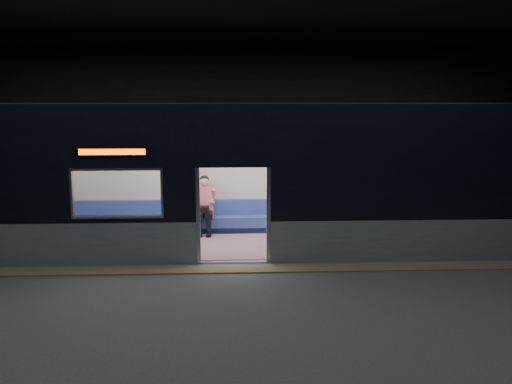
{
  "coord_description": "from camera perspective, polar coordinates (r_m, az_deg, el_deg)",
  "views": [
    {
      "loc": [
        -0.02,
        -10.08,
        3.47
      ],
      "look_at": [
        0.53,
        2.3,
        1.31
      ],
      "focal_mm": 38.0,
      "sensor_mm": 36.0,
      "label": 1
    }
  ],
  "objects": [
    {
      "name": "tactile_strip",
      "position": [
        11.18,
        -2.34,
        -8.12
      ],
      "size": [
        22.8,
        0.5,
        0.03
      ],
      "primitive_type": "cube",
      "color": "#8C7F59",
      "rests_on": "station_floor"
    },
    {
      "name": "metro_car",
      "position": [
        12.73,
        -2.44,
        2.55
      ],
      "size": [
        18.0,
        3.04,
        3.35
      ],
      "color": "#8697A0",
      "rests_on": "station_floor"
    },
    {
      "name": "handbag",
      "position": [
        13.68,
        -5.57,
        -1.83
      ],
      "size": [
        0.35,
        0.32,
        0.15
      ],
      "primitive_type": "cube",
      "rotation": [
        0.0,
        0.0,
        0.26
      ],
      "color": "black",
      "rests_on": "passenger"
    },
    {
      "name": "station_envelope",
      "position": [
        10.08,
        -2.48,
        10.98
      ],
      "size": [
        24.0,
        14.0,
        5.0
      ],
      "color": "black",
      "rests_on": "station_floor"
    },
    {
      "name": "station_floor",
      "position": [
        10.67,
        -2.33,
        -9.13
      ],
      "size": [
        24.0,
        14.0,
        0.01
      ],
      "primitive_type": "cube",
      "color": "#47494C",
      "rests_on": "ground"
    },
    {
      "name": "transit_map",
      "position": [
        14.24,
        6.03,
        1.8
      ],
      "size": [
        1.01,
        0.03,
        0.66
      ],
      "primitive_type": "cube",
      "color": "white",
      "rests_on": "metro_car"
    },
    {
      "name": "passenger",
      "position": [
        13.9,
        -5.45,
        -1.05
      ],
      "size": [
        0.45,
        0.77,
        1.48
      ],
      "rotation": [
        0.0,
        0.0,
        -0.09
      ],
      "color": "black",
      "rests_on": "metro_car"
    }
  ]
}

